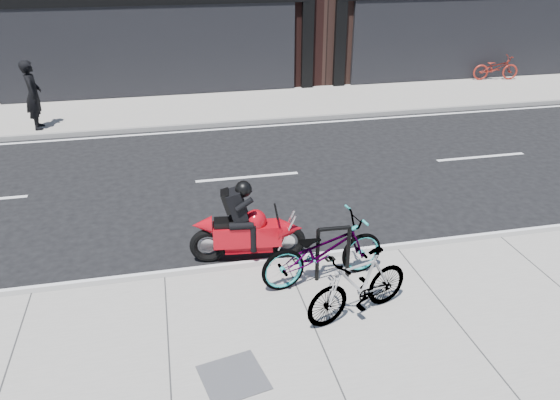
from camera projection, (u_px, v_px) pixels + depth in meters
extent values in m
plane|color=black|center=(264.00, 216.00, 10.92)|extent=(120.00, 120.00, 0.00)
cube|color=gray|center=(343.00, 399.00, 6.49)|extent=(60.00, 6.00, 0.13)
cube|color=gray|center=(219.00, 107.00, 17.71)|extent=(60.00, 3.50, 0.13)
cylinder|color=black|center=(317.00, 255.00, 8.46)|extent=(0.06, 0.06, 0.90)
cylinder|color=black|center=(348.00, 252.00, 8.53)|extent=(0.06, 0.06, 0.90)
cylinder|color=black|center=(334.00, 229.00, 8.30)|extent=(0.50, 0.09, 0.06)
imported|color=gray|center=(323.00, 250.00, 8.43)|extent=(2.13, 1.04, 1.07)
imported|color=gray|center=(358.00, 285.00, 7.64)|extent=(1.76, 0.95, 1.02)
torus|color=black|center=(287.00, 242.00, 9.39)|extent=(0.64, 0.21, 0.63)
torus|color=black|center=(208.00, 246.00, 9.26)|extent=(0.64, 0.21, 0.63)
cube|color=#AC0712|center=(247.00, 234.00, 9.24)|extent=(1.18, 0.49, 0.36)
cone|color=#AC0712|center=(290.00, 229.00, 9.28)|extent=(0.48, 0.47, 0.42)
sphere|color=#AC0712|center=(255.00, 221.00, 9.15)|extent=(0.38, 0.38, 0.38)
cube|color=black|center=(230.00, 223.00, 9.11)|extent=(0.55, 0.33, 0.11)
cylinder|color=silver|center=(217.00, 241.00, 9.44)|extent=(0.53, 0.15, 0.09)
cube|color=black|center=(237.00, 205.00, 8.99)|extent=(0.41, 0.38, 0.56)
cube|color=black|center=(228.00, 201.00, 8.94)|extent=(0.25, 0.31, 0.39)
sphere|color=black|center=(243.00, 189.00, 8.87)|extent=(0.28, 0.28, 0.28)
imported|color=black|center=(33.00, 95.00, 15.14)|extent=(0.53, 0.74, 1.91)
imported|color=maroon|center=(496.00, 68.00, 20.67)|extent=(1.79, 0.85, 0.90)
cube|color=#57575A|center=(233.00, 377.00, 6.71)|extent=(0.89, 0.89, 0.02)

